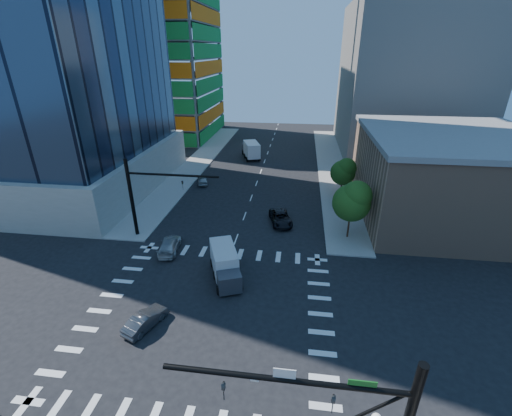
# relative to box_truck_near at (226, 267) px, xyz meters

# --- Properties ---
(ground) EXTENTS (160.00, 160.00, 0.00)m
(ground) POSITION_rel_box_truck_near_xyz_m (-0.40, -4.71, -1.25)
(ground) COLOR black
(ground) RESTS_ON ground
(road_markings) EXTENTS (20.00, 20.00, 0.01)m
(road_markings) POSITION_rel_box_truck_near_xyz_m (-0.40, -4.71, -1.24)
(road_markings) COLOR silver
(road_markings) RESTS_ON ground
(sidewalk_ne) EXTENTS (5.00, 60.00, 0.15)m
(sidewalk_ne) POSITION_rel_box_truck_near_xyz_m (12.10, 35.29, -1.17)
(sidewalk_ne) COLOR gray
(sidewalk_ne) RESTS_ON ground
(sidewalk_nw) EXTENTS (5.00, 60.00, 0.15)m
(sidewalk_nw) POSITION_rel_box_truck_near_xyz_m (-12.90, 35.29, -1.17)
(sidewalk_nw) COLOR gray
(sidewalk_nw) RESTS_ON ground
(construction_building) EXTENTS (25.16, 34.50, 70.60)m
(construction_building) POSITION_rel_box_truck_near_xyz_m (-27.82, 57.22, 23.36)
(construction_building) COLOR gray
(construction_building) RESTS_ON ground
(commercial_building) EXTENTS (20.50, 22.50, 10.60)m
(commercial_building) POSITION_rel_box_truck_near_xyz_m (24.60, 17.29, 4.07)
(commercial_building) COLOR tan
(commercial_building) RESTS_ON ground
(bg_building_ne) EXTENTS (24.00, 30.00, 28.00)m
(bg_building_ne) POSITION_rel_box_truck_near_xyz_m (26.60, 50.29, 12.75)
(bg_building_ne) COLOR slate
(bg_building_ne) RESTS_ON ground
(signal_mast_nw) EXTENTS (10.20, 0.40, 9.00)m
(signal_mast_nw) POSITION_rel_box_truck_near_xyz_m (-10.40, 6.79, 4.25)
(signal_mast_nw) COLOR black
(signal_mast_nw) RESTS_ON sidewalk_nw
(tree_south) EXTENTS (4.16, 4.16, 6.82)m
(tree_south) POSITION_rel_box_truck_near_xyz_m (12.23, 9.20, 3.44)
(tree_south) COLOR #382316
(tree_south) RESTS_ON sidewalk_ne
(tree_north) EXTENTS (3.54, 3.52, 5.78)m
(tree_north) POSITION_rel_box_truck_near_xyz_m (12.53, 21.20, 2.74)
(tree_north) COLOR #382316
(tree_north) RESTS_ON sidewalk_ne
(car_nb_far) EXTENTS (3.47, 5.39, 1.38)m
(car_nb_far) POSITION_rel_box_truck_near_xyz_m (4.32, 11.96, -0.56)
(car_nb_far) COLOR black
(car_nb_far) RESTS_ON ground
(car_sb_near) EXTENTS (2.54, 4.89, 1.36)m
(car_sb_near) POSITION_rel_box_truck_near_xyz_m (-6.93, 4.03, -0.57)
(car_sb_near) COLOR #B8B8B8
(car_sb_near) RESTS_ON ground
(car_sb_mid) EXTENTS (2.64, 4.18, 1.33)m
(car_sb_mid) POSITION_rel_box_truck_near_xyz_m (-8.90, 24.03, -0.58)
(car_sb_mid) COLOR #96999D
(car_sb_mid) RESTS_ON ground
(car_sb_cross) EXTENTS (2.65, 4.06, 1.26)m
(car_sb_cross) POSITION_rel_box_truck_near_xyz_m (-4.84, -6.82, -0.62)
(car_sb_cross) COLOR #434448
(car_sb_cross) RESTS_ON ground
(box_truck_near) EXTENTS (4.08, 5.84, 2.82)m
(box_truck_near) POSITION_rel_box_truck_near_xyz_m (0.00, 0.00, 0.00)
(box_truck_near) COLOR black
(box_truck_near) RESTS_ON ground
(box_truck_far) EXTENTS (4.54, 6.74, 3.26)m
(box_truck_far) POSITION_rel_box_truck_near_xyz_m (-3.41, 39.55, 0.20)
(box_truck_far) COLOR black
(box_truck_far) RESTS_ON ground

